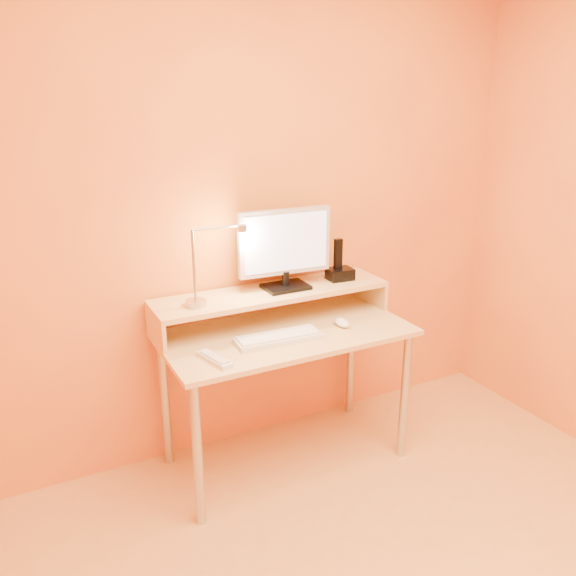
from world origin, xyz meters
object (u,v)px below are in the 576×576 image
phone_dock (340,274)px  keyboard (278,338)px  monitor_panel (285,242)px  lamp_base (196,303)px  remote_control (214,359)px  mouse (342,322)px

phone_dock → keyboard: phone_dock is taller
monitor_panel → lamp_base: monitor_panel is taller
lamp_base → remote_control: (-0.02, -0.27, -0.16)m
keyboard → mouse: 0.36m
mouse → monitor_panel: bearing=136.2°
monitor_panel → keyboard: bearing=-119.3°
lamp_base → phone_dock: phone_dock is taller
phone_dock → lamp_base: bearing=-174.1°
monitor_panel → remote_control: 0.71m
monitor_panel → remote_control: bearing=-144.1°
lamp_base → remote_control: 0.32m
monitor_panel → phone_dock: bearing=1.9°
monitor_panel → lamp_base: bearing=-171.6°
mouse → remote_control: size_ratio=0.54×
monitor_panel → keyboard: monitor_panel is taller
mouse → phone_dock: bearing=66.9°
phone_dock → monitor_panel: bearing=-178.1°
mouse → remote_control: (-0.70, -0.08, -0.01)m
keyboard → remote_control: keyboard is taller
lamp_base → keyboard: 0.41m
remote_control → keyboard: bearing=-3.0°
mouse → remote_control: 0.70m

